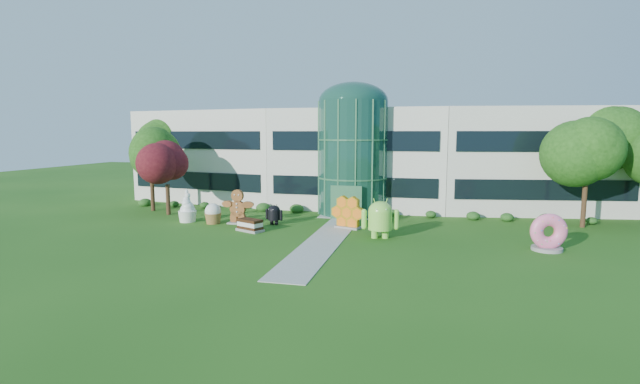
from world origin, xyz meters
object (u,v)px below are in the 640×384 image
(android_green, at_px, (380,216))
(donut, at_px, (548,232))
(android_black, at_px, (274,213))
(gingerbread, at_px, (238,206))

(android_green, bearing_deg, donut, -15.41)
(android_green, height_order, android_black, android_green)
(android_black, height_order, donut, donut)
(android_black, distance_m, gingerbread, 2.94)
(android_black, xyz_separation_m, gingerbread, (-2.88, -0.32, 0.47))
(gingerbread, bearing_deg, donut, -7.81)
(android_green, distance_m, gingerbread, 11.70)
(donut, bearing_deg, android_green, 164.54)
(android_black, xyz_separation_m, donut, (18.80, -3.71, 0.27))
(android_green, relative_size, donut, 1.29)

